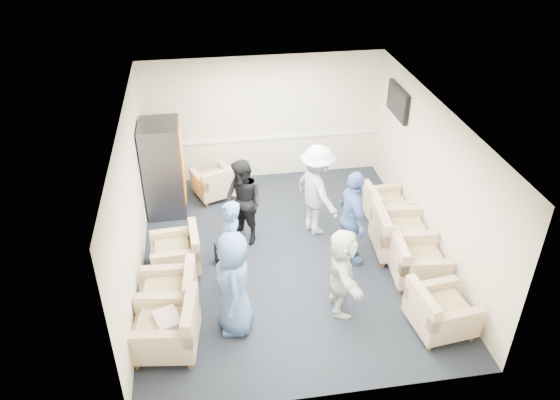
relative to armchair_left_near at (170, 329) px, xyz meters
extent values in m
plane|color=black|center=(1.98, 1.84, -0.36)|extent=(6.00, 6.00, 0.00)
plane|color=white|center=(1.98, 1.84, 2.34)|extent=(6.00, 6.00, 0.00)
cube|color=beige|center=(1.98, 4.84, 0.99)|extent=(5.00, 0.02, 2.70)
cube|color=beige|center=(1.98, -1.16, 0.99)|extent=(5.00, 0.02, 2.70)
cube|color=beige|center=(-0.52, 1.84, 0.99)|extent=(0.02, 6.00, 2.70)
cube|color=beige|center=(4.48, 1.84, 0.99)|extent=(0.02, 6.00, 2.70)
cube|color=silver|center=(1.98, 4.82, 0.54)|extent=(4.98, 0.04, 0.06)
cube|color=black|center=(4.42, 3.64, 1.69)|extent=(0.07, 1.00, 0.58)
cube|color=black|center=(4.39, 3.64, 1.69)|extent=(0.01, 0.92, 0.50)
cube|color=#494950|center=(4.46, 3.64, 1.54)|extent=(0.04, 0.10, 0.25)
cube|color=tan|center=(-0.06, 0.01, -0.08)|extent=(1.01, 1.01, 0.30)
cube|color=#998454|center=(-0.06, 0.01, 0.12)|extent=(0.70, 0.66, 0.11)
cube|color=tan|center=(0.31, -0.04, 0.28)|extent=(0.27, 0.91, 0.42)
cube|color=tan|center=(-0.04, 0.73, -0.10)|extent=(0.91, 0.91, 0.28)
cube|color=#998454|center=(-0.04, 0.73, 0.09)|extent=(0.63, 0.59, 0.10)
cube|color=tan|center=(0.31, 0.70, 0.24)|extent=(0.20, 0.86, 0.40)
cube|color=tan|center=(0.07, 1.80, -0.11)|extent=(0.85, 0.85, 0.26)
cube|color=#998454|center=(0.07, 1.80, 0.07)|extent=(0.59, 0.55, 0.09)
cube|color=tan|center=(0.40, 1.82, 0.21)|extent=(0.18, 0.81, 0.38)
cube|color=tan|center=(3.94, -0.23, -0.10)|extent=(0.93, 0.93, 0.28)
cube|color=#998454|center=(3.94, -0.23, 0.08)|extent=(0.64, 0.61, 0.10)
cube|color=tan|center=(3.59, -0.27, 0.23)|extent=(0.23, 0.85, 0.39)
cube|color=tan|center=(4.03, 0.92, -0.10)|extent=(0.93, 0.93, 0.28)
cube|color=#998454|center=(4.03, 0.92, 0.09)|extent=(0.64, 0.61, 0.10)
cube|color=tan|center=(3.67, 0.96, 0.24)|extent=(0.22, 0.86, 0.40)
cube|color=tan|center=(3.99, 1.66, -0.07)|extent=(1.02, 1.02, 0.31)
cube|color=#998454|center=(3.99, 1.66, 0.14)|extent=(0.70, 0.66, 0.11)
cube|color=tan|center=(3.60, 1.69, 0.31)|extent=(0.23, 0.95, 0.44)
cube|color=tan|center=(4.07, 2.69, -0.12)|extent=(0.83, 0.83, 0.26)
cube|color=#998454|center=(4.07, 2.69, 0.06)|extent=(0.58, 0.54, 0.09)
cube|color=tan|center=(3.75, 2.67, 0.19)|extent=(0.18, 0.79, 0.37)
cube|color=tan|center=(0.84, 4.12, -0.12)|extent=(0.99, 0.99, 0.25)
cube|color=#998454|center=(0.84, 4.12, 0.05)|extent=(0.65, 0.67, 0.09)
cube|color=tan|center=(0.95, 3.82, 0.18)|extent=(0.76, 0.39, 0.36)
cube|color=#494950|center=(-0.12, 3.74, 0.57)|extent=(0.74, 0.88, 1.87)
cube|color=#FF3B05|center=(0.26, 3.74, 0.67)|extent=(0.02, 0.75, 1.49)
cube|color=black|center=(0.26, 3.74, -0.11)|extent=(0.02, 0.44, 0.12)
cube|color=black|center=(0.87, 1.87, -0.17)|extent=(0.31, 0.26, 0.38)
sphere|color=black|center=(0.87, 1.87, 0.00)|extent=(0.19, 0.19, 0.19)
cube|color=beige|center=(-0.01, 0.01, 0.18)|extent=(0.44, 0.50, 0.12)
imported|color=#41619C|center=(0.95, 0.27, 0.48)|extent=(0.54, 0.83, 1.69)
imported|color=#41619C|center=(0.97, 1.18, 0.45)|extent=(0.44, 0.63, 1.62)
imported|color=black|center=(1.30, 2.45, 0.45)|extent=(0.96, 1.00, 1.62)
imported|color=beige|center=(2.65, 2.55, 0.52)|extent=(1.04, 1.30, 1.76)
imported|color=#41619C|center=(3.05, 1.56, 0.52)|extent=(0.49, 1.05, 1.75)
imported|color=silver|center=(2.58, 0.42, 0.37)|extent=(0.55, 1.39, 1.46)
camera|label=1|loc=(0.68, -5.71, 5.61)|focal=35.00mm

